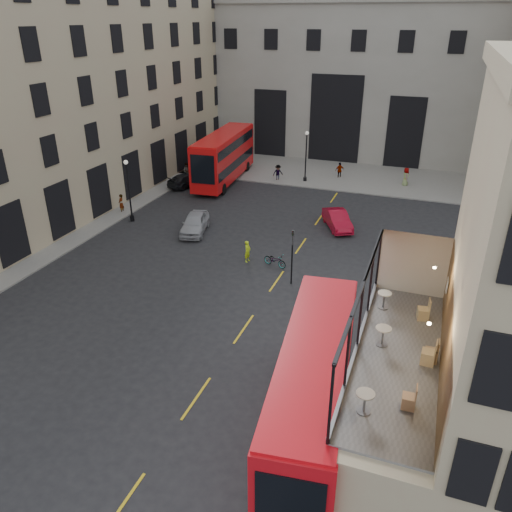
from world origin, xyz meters
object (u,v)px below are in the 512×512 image
(cafe_chair_d, at_px, (423,313))
(cafe_chair_b, at_px, (432,355))
(cafe_table_near, at_px, (365,399))
(car_c, at_px, (188,180))
(cafe_table_mid, at_px, (383,334))
(bus_near, at_px, (313,386))
(car_a, at_px, (195,223))
(pedestrian_a, at_px, (187,171))
(pedestrian_d, at_px, (406,177))
(pedestrian_c, at_px, (340,170))
(cafe_chair_a, at_px, (409,401))
(bus_far, at_px, (224,155))
(pedestrian_e, at_px, (121,204))
(pedestrian_b, at_px, (278,173))
(bicycle, at_px, (275,260))
(cafe_chair_c, at_px, (428,356))
(cyclist, at_px, (248,251))
(car_b, at_px, (337,220))
(cafe_table_far, at_px, (384,298))
(street_lamp_a, at_px, (129,194))
(street_lamp_b, at_px, (306,160))
(traffic_light_far, at_px, (203,166))
(traffic_light_near, at_px, (292,250))

(cafe_chair_d, bearing_deg, cafe_chair_b, -81.00)
(cafe_table_near, distance_m, cafe_chair_b, 3.92)
(cafe_chair_d, bearing_deg, cafe_table_near, -102.86)
(car_c, bearing_deg, cafe_table_mid, 149.54)
(cafe_table_near, distance_m, cafe_chair_d, 6.42)
(bus_near, height_order, car_a, bus_near)
(pedestrian_a, height_order, pedestrian_d, pedestrian_d)
(pedestrian_c, relative_size, cafe_chair_a, 2.03)
(bus_far, relative_size, pedestrian_e, 7.47)
(pedestrian_b, relative_size, pedestrian_d, 0.90)
(bicycle, height_order, cafe_chair_c, cafe_chair_c)
(cafe_table_near, bearing_deg, cyclist, 121.47)
(car_c, xyz_separation_m, cafe_chair_d, (24.21, -25.48, 4.20))
(car_b, height_order, cafe_table_far, cafe_table_far)
(bicycle, bearing_deg, pedestrian_e, 88.22)
(street_lamp_a, xyz_separation_m, street_lamp_b, (11.00, 16.00, 0.00))
(car_c, relative_size, pedestrian_d, 2.41)
(street_lamp_b, bearing_deg, traffic_light_far, -146.31)
(cafe_table_mid, height_order, cafe_table_far, cafe_table_mid)
(street_lamp_b, xyz_separation_m, cafe_chair_b, (13.65, -33.87, 2.48))
(street_lamp_a, relative_size, car_a, 1.17)
(cyclist, xyz_separation_m, cafe_chair_c, (12.44, -14.16, 4.10))
(street_lamp_a, height_order, pedestrian_a, street_lamp_a)
(pedestrian_c, xyz_separation_m, cafe_table_mid, (8.70, -36.04, 4.24))
(pedestrian_b, bearing_deg, bus_far, 165.18)
(cyclist, height_order, pedestrian_c, pedestrian_c)
(car_c, height_order, pedestrian_a, pedestrian_a)
(street_lamp_b, height_order, cafe_chair_c, cafe_chair_c)
(traffic_light_far, relative_size, cyclist, 2.40)
(pedestrian_b, bearing_deg, car_c, 175.92)
(cyclist, xyz_separation_m, pedestrian_e, (-14.11, 5.33, 0.06))
(traffic_light_far, xyz_separation_m, bicycle, (12.20, -13.94, -1.95))
(bus_far, height_order, pedestrian_a, bus_far)
(pedestrian_d, xyz_separation_m, cafe_chair_c, (3.46, -36.20, 3.92))
(pedestrian_b, distance_m, cafe_table_near, 39.70)
(bicycle, xyz_separation_m, cafe_chair_a, (9.89, -16.68, 4.39))
(cafe_table_mid, relative_size, cafe_table_far, 1.03)
(pedestrian_b, relative_size, cafe_table_near, 2.31)
(bus_far, xyz_separation_m, cafe_chair_b, (21.79, -31.26, 2.06))
(street_lamp_b, height_order, cafe_chair_a, cafe_chair_a)
(cafe_table_mid, relative_size, cafe_chair_a, 0.89)
(cafe_chair_a, relative_size, cafe_chair_c, 0.89)
(car_b, xyz_separation_m, cafe_chair_c, (7.71, -22.58, 4.17))
(traffic_light_far, relative_size, pedestrian_e, 2.23)
(car_a, height_order, pedestrian_c, pedestrian_c)
(car_a, bearing_deg, cafe_table_far, -55.49)
(cafe_table_mid, bearing_deg, street_lamp_b, 109.50)
(traffic_light_near, relative_size, cafe_table_near, 5.05)
(pedestrian_c, xyz_separation_m, cafe_table_far, (8.41, -33.31, 4.22))
(bicycle, relative_size, cafe_chair_d, 1.96)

